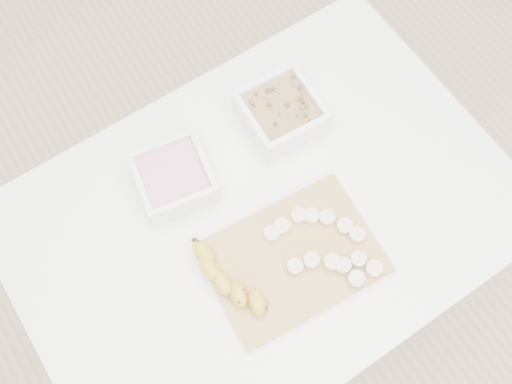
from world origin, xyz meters
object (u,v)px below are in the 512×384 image
table (264,229)px  bowl_granola (281,112)px  bowl_yogurt (174,178)px  cutting_board (293,258)px  banana (229,280)px

table → bowl_granola: size_ratio=6.20×
table → bowl_granola: bearing=47.0°
bowl_yogurt → cutting_board: size_ratio=0.52×
table → banana: banana is taller
bowl_granola → table: bearing=-133.0°
bowl_granola → banana: size_ratio=0.87×
table → banana: size_ratio=5.40×
table → bowl_yogurt: 0.23m
cutting_board → banana: bearing=168.5°
cutting_board → table: bearing=87.3°
banana → bowl_granola: bearing=38.7°
bowl_yogurt → cutting_board: (0.11, -0.26, -0.03)m
bowl_granola → banana: (-0.28, -0.24, -0.01)m
cutting_board → banana: size_ratio=1.74×
bowl_yogurt → table: bearing=-53.6°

